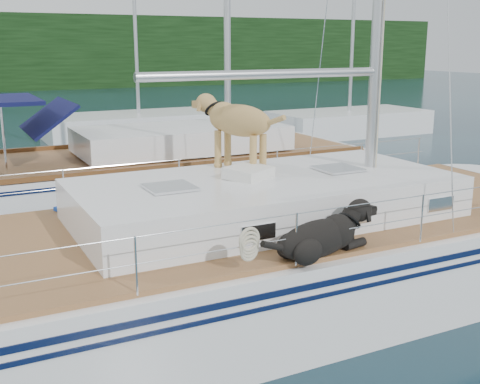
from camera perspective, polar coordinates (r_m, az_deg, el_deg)
ground at (r=8.49m, az=-2.45°, el=-11.20°), size 120.00×120.00×0.00m
main_sailboat at (r=8.27m, az=-1.87°, el=-6.76°), size 12.00×3.90×14.01m
neighbor_sailboat at (r=14.03m, az=-9.61°, el=1.42°), size 11.00×3.50×13.30m
bg_boat_center at (r=24.31m, az=-9.54°, el=6.20°), size 7.20×3.00×11.65m
bg_boat_east at (r=25.31m, az=10.28°, el=6.48°), size 6.40×3.00×11.65m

